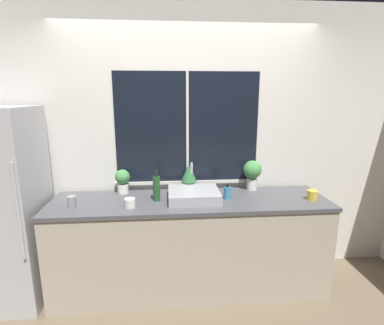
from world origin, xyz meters
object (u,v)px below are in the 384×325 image
potted_plant_left (123,180)px  potted_plant_center (189,176)px  mug_grey (72,202)px  mug_yellow (312,195)px  potted_plant_right (252,172)px  bottle_tall (157,188)px  sink (194,195)px  refrigerator (1,209)px  soap_bottle (227,193)px  mug_white (130,203)px

potted_plant_left → potted_plant_center: size_ratio=0.85×
mug_grey → mug_yellow: 2.14m
potted_plant_right → mug_grey: potted_plant_right is taller
bottle_tall → mug_yellow: size_ratio=3.13×
sink → bottle_tall: 0.35m
refrigerator → mug_grey: 0.64m
sink → soap_bottle: bearing=-1.3°
refrigerator → potted_plant_right: 2.32m
soap_bottle → mug_yellow: 0.78m
bottle_tall → mug_white: 0.28m
refrigerator → mug_grey: bearing=-7.4°
refrigerator → soap_bottle: refrigerator is taller
potted_plant_center → soap_bottle: bearing=-37.1°
sink → potted_plant_left: sink is taller
potted_plant_center → mug_white: size_ratio=3.01×
potted_plant_center → soap_bottle: potted_plant_center is taller
potted_plant_center → mug_white: potted_plant_center is taller
potted_plant_left → potted_plant_right: size_ratio=0.78×
refrigerator → potted_plant_center: size_ratio=6.33×
bottle_tall → mug_yellow: 1.42m
mug_yellow → potted_plant_left: bearing=168.9°
refrigerator → bottle_tall: (1.35, 0.02, 0.15)m
potted_plant_center → mug_grey: bearing=-161.1°
refrigerator → mug_yellow: (2.76, -0.07, 0.07)m
sink → potted_plant_right: 0.68m
sink → mug_white: (-0.56, -0.15, -0.01)m
potted_plant_right → soap_bottle: 0.41m
refrigerator → mug_grey: refrigerator is taller
refrigerator → mug_white: bearing=-6.4°
mug_yellow → bottle_tall: bearing=176.1°
refrigerator → sink: size_ratio=3.78×
bottle_tall → sink: bearing=0.4°
sink → mug_grey: size_ratio=4.70×
mug_white → mug_yellow: size_ratio=0.99×
potted_plant_left → potted_plant_center: (0.65, -0.00, 0.03)m
bottle_tall → mug_grey: 0.73m
potted_plant_center → potted_plant_left: bearing=180.0°
refrigerator → potted_plant_right: refrigerator is taller
potted_plant_right → bottle_tall: size_ratio=1.03×
potted_plant_right → soap_bottle: potted_plant_right is taller
potted_plant_center → mug_yellow: bearing=-17.3°
soap_bottle → sink: bearing=178.7°
potted_plant_center → mug_grey: size_ratio=2.81×
sink → mug_grey: 1.06m
refrigerator → sink: 1.68m
potted_plant_left → mug_yellow: 1.79m
sink → potted_plant_left: 0.72m
mug_white → mug_yellow: 1.64m
mug_grey → mug_white: size_ratio=1.07×
sink → potted_plant_left: size_ratio=1.97×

